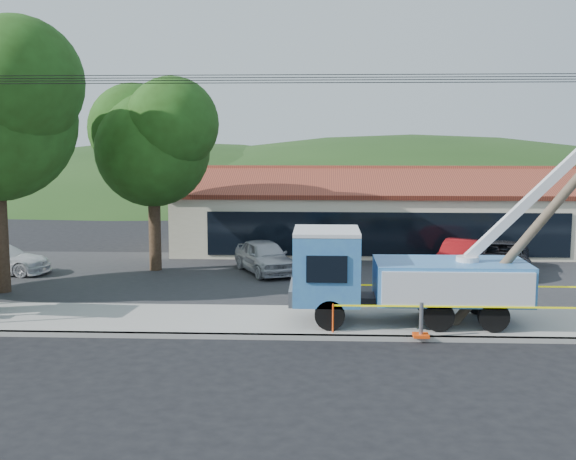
% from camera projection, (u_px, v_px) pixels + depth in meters
% --- Properties ---
extents(ground, '(120.00, 120.00, 0.00)m').
position_uv_depth(ground, '(296.00, 360.00, 20.46)').
color(ground, black).
rests_on(ground, ground).
extents(curb, '(60.00, 0.25, 0.15)m').
position_uv_depth(curb, '(298.00, 337.00, 22.53)').
color(curb, '#ACA9A1').
rests_on(curb, ground).
extents(sidewalk, '(60.00, 4.00, 0.15)m').
position_uv_depth(sidewalk, '(300.00, 321.00, 24.41)').
color(sidewalk, '#ACA9A1').
rests_on(sidewalk, ground).
extents(parking_lot, '(60.00, 12.00, 0.10)m').
position_uv_depth(parking_lot, '(305.00, 276.00, 32.34)').
color(parking_lot, '#28282B').
rests_on(parking_lot, ground).
extents(strip_mall, '(22.50, 8.53, 4.67)m').
position_uv_depth(strip_mall, '(381.00, 216.00, 39.82)').
color(strip_mall, beige).
rests_on(strip_mall, ground).
extents(tree_lot, '(6.30, 5.60, 8.94)m').
position_uv_depth(tree_lot, '(153.00, 138.00, 32.84)').
color(tree_lot, '#332316').
rests_on(tree_lot, ground).
extents(hill_west, '(78.40, 56.00, 28.00)m').
position_uv_depth(hill_west, '(171.00, 196.00, 75.61)').
color(hill_west, '#1D3A15').
rests_on(hill_west, ground).
extents(hill_center, '(89.60, 64.00, 32.00)m').
position_uv_depth(hill_center, '(411.00, 197.00, 74.48)').
color(hill_center, '#1D3A15').
rests_on(hill_center, ground).
extents(utility_truck, '(12.19, 4.15, 8.47)m').
position_uv_depth(utility_truck, '(403.00, 273.00, 23.87)').
color(utility_truck, black).
rests_on(utility_truck, ground).
extents(leaning_pole, '(6.70, 1.74, 8.40)m').
position_uv_depth(leaning_pole, '(569.00, 188.00, 23.05)').
color(leaning_pole, brown).
rests_on(leaning_pole, ground).
extents(caution_tape, '(10.54, 3.22, 0.93)m').
position_uv_depth(caution_tape, '(490.00, 301.00, 24.02)').
color(caution_tape, '#FF460D').
rests_on(caution_tape, ground).
extents(car_silver, '(3.45, 4.78, 1.51)m').
position_uv_depth(car_silver, '(265.00, 275.00, 32.92)').
color(car_silver, '#B0B1B8').
rests_on(car_silver, ground).
extents(car_red, '(3.21, 4.70, 1.47)m').
position_uv_depth(car_red, '(460.00, 274.00, 33.12)').
color(car_red, maroon).
rests_on(car_red, ground).
extents(car_white, '(4.82, 2.42, 1.34)m').
position_uv_depth(car_white, '(1.00, 276.00, 32.76)').
color(car_white, white).
rests_on(car_white, ground).
extents(car_dark, '(3.52, 5.56, 1.43)m').
position_uv_depth(car_dark, '(502.00, 275.00, 32.78)').
color(car_dark, '#222227').
rests_on(car_dark, ground).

